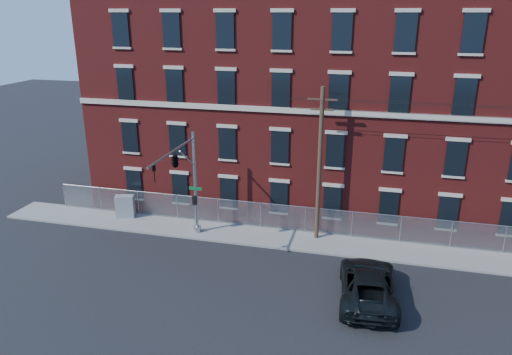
{
  "coord_description": "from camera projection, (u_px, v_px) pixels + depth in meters",
  "views": [
    {
      "loc": [
        5.16,
        -23.44,
        14.34
      ],
      "look_at": [
        -1.74,
        4.0,
        4.56
      ],
      "focal_mm": 33.73,
      "sensor_mm": 36.0,
      "label": 1
    }
  ],
  "objects": [
    {
      "name": "pickup_truck",
      "position": [
        368.0,
        284.0,
        25.11
      ],
      "size": [
        3.29,
        6.39,
        1.73
      ],
      "primitive_type": "imported",
      "rotation": [
        0.0,
        0.0,
        3.21
      ],
      "color": "black",
      "rests_on": "ground"
    },
    {
      "name": "utility_pole_near",
      "position": [
        320.0,
        163.0,
        30.29
      ],
      "size": [
        1.8,
        0.28,
        10.0
      ],
      "color": "#4C3526",
      "rests_on": "ground"
    },
    {
      "name": "traffic_signal_mast",
      "position": [
        180.0,
        168.0,
        28.98
      ],
      "size": [
        0.9,
        6.75,
        7.0
      ],
      "color": "#9EA0A5",
      "rests_on": "ground"
    },
    {
      "name": "ground",
      "position": [
        268.0,
        278.0,
        27.36
      ],
      "size": [
        140.0,
        140.0,
        0.0
      ],
      "primitive_type": "plane",
      "color": "black",
      "rests_on": "ground"
    },
    {
      "name": "mill_building",
      "position": [
        474.0,
        102.0,
        34.7
      ],
      "size": [
        55.3,
        14.32,
        16.3
      ],
      "color": "maroon",
      "rests_on": "ground"
    },
    {
      "name": "sidewalk",
      "position": [
        479.0,
        260.0,
        29.16
      ],
      "size": [
        65.0,
        3.0,
        0.12
      ],
      "primitive_type": "cube",
      "color": "gray",
      "rests_on": "ground"
    },
    {
      "name": "chain_link_fence",
      "position": [
        478.0,
        236.0,
        30.02
      ],
      "size": [
        59.06,
        0.06,
        1.85
      ],
      "color": "#A5A8AD",
      "rests_on": "ground"
    },
    {
      "name": "utility_cabinet",
      "position": [
        125.0,
        206.0,
        34.93
      ],
      "size": [
        1.44,
        0.97,
        1.65
      ],
      "primitive_type": "cube",
      "rotation": [
        0.0,
        0.0,
        0.26
      ],
      "color": "gray",
      "rests_on": "sidewalk"
    }
  ]
}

